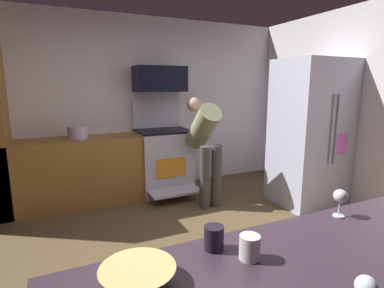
{
  "coord_description": "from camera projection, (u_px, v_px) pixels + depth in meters",
  "views": [
    {
      "loc": [
        -1.08,
        -2.25,
        1.59
      ],
      "look_at": [
        0.09,
        0.3,
        1.05
      ],
      "focal_mm": 28.32,
      "sensor_mm": 36.0,
      "label": 1
    }
  ],
  "objects": [
    {
      "name": "ground_plane",
      "position": [
        197.0,
        265.0,
        2.76
      ],
      "size": [
        5.2,
        4.8,
        0.02
      ],
      "primitive_type": "cube",
      "color": "brown"
    },
    {
      "name": "wall_back",
      "position": [
        131.0,
        105.0,
        4.59
      ],
      "size": [
        5.2,
        0.12,
        2.6
      ],
      "primitive_type": "cube",
      "color": "silver",
      "rests_on": "ground"
    },
    {
      "name": "lower_cabinet_run",
      "position": [
        73.0,
        172.0,
        4.07
      ],
      "size": [
        2.4,
        0.6,
        0.9
      ],
      "primitive_type": "cube",
      "color": "olive",
      "rests_on": "ground"
    },
    {
      "name": "oven_range",
      "position": [
        163.0,
        159.0,
        4.57
      ],
      "size": [
        0.76,
        0.95,
        1.5
      ],
      "color": "#BAB8C8",
      "rests_on": "ground"
    },
    {
      "name": "microwave",
      "position": [
        160.0,
        79.0,
        4.43
      ],
      "size": [
        0.74,
        0.38,
        0.37
      ],
      "primitive_type": "cube",
      "color": "black",
      "rests_on": "oven_range"
    },
    {
      "name": "refrigerator",
      "position": [
        310.0,
        133.0,
        4.05
      ],
      "size": [
        0.89,
        0.75,
        1.93
      ],
      "color": "#AEB3C8",
      "rests_on": "ground"
    },
    {
      "name": "person_cook",
      "position": [
        205.0,
        141.0,
        4.06
      ],
      "size": [
        0.31,
        0.72,
        1.43
      ],
      "color": "#3F3F3F",
      "rests_on": "ground"
    },
    {
      "name": "mixing_bowl_small",
      "position": [
        138.0,
        276.0,
        1.07
      ],
      "size": [
        0.27,
        0.27,
        0.06
      ],
      "primitive_type": "cone",
      "rotation": [
        3.14,
        0.0,
        0.0
      ],
      "color": "#DDC572",
      "rests_on": "counter_island"
    },
    {
      "name": "wine_glass_far",
      "position": [
        340.0,
        197.0,
        1.61
      ],
      "size": [
        0.07,
        0.07,
        0.15
      ],
      "color": "silver",
      "rests_on": "counter_island"
    },
    {
      "name": "mug_coffee",
      "position": [
        250.0,
        247.0,
        1.22
      ],
      "size": [
        0.09,
        0.09,
        0.1
      ],
      "primitive_type": "cylinder",
      "color": "silver",
      "rests_on": "counter_island"
    },
    {
      "name": "mug_tea",
      "position": [
        214.0,
        238.0,
        1.3
      ],
      "size": [
        0.09,
        0.09,
        0.1
      ],
      "primitive_type": "cylinder",
      "color": "black",
      "rests_on": "counter_island"
    },
    {
      "name": "stock_pot",
      "position": [
        78.0,
        132.0,
        4.0
      ],
      "size": [
        0.26,
        0.26,
        0.17
      ],
      "primitive_type": "cylinder",
      "color": "#B7B2C3",
      "rests_on": "lower_cabinet_run"
    }
  ]
}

